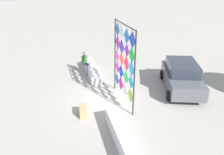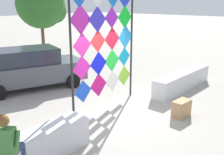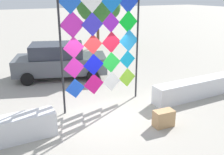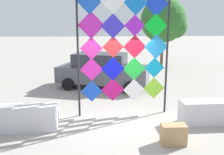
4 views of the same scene
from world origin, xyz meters
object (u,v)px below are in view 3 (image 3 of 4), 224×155
(parked_car, at_px, (60,61))
(cardboard_box_large, at_px, (164,118))
(tree_palm_like, at_px, (99,2))
(kite_display_rack, at_px, (102,41))

(parked_car, relative_size, cardboard_box_large, 7.40)
(tree_palm_like, bearing_deg, kite_display_rack, -113.71)
(kite_display_rack, height_order, cardboard_box_large, kite_display_rack)
(tree_palm_like, bearing_deg, parked_car, -129.42)
(kite_display_rack, distance_m, parked_car, 4.11)
(cardboard_box_large, distance_m, tree_palm_like, 12.54)
(cardboard_box_large, xyz_separation_m, tree_palm_like, (3.17, 11.76, 2.99))
(kite_display_rack, relative_size, parked_car, 0.90)
(kite_display_rack, relative_size, cardboard_box_large, 6.68)
(kite_display_rack, bearing_deg, tree_palm_like, 66.29)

